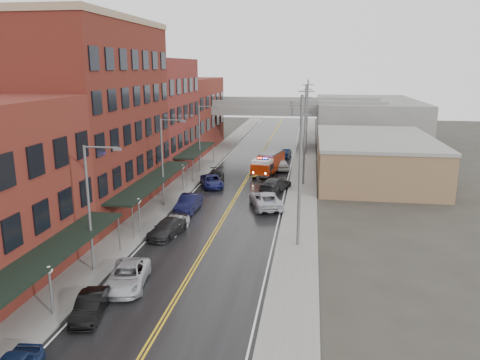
{
  "coord_description": "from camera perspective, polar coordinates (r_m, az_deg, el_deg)",
  "views": [
    {
      "loc": [
        7.95,
        -20.44,
        14.08
      ],
      "look_at": [
        1.09,
        24.32,
        3.0
      ],
      "focal_mm": 35.0,
      "sensor_mm": 36.0,
      "label": 1
    }
  ],
  "objects": [
    {
      "name": "street_lamp_2",
      "position": [
        62.79,
        -4.75,
        5.56
      ],
      "size": [
        2.64,
        0.22,
        9.0
      ],
      "color": "#59595B",
      "rests_on": "ground"
    },
    {
      "name": "parked_car_left_2",
      "position": [
        32.05,
        -13.55,
        -11.3
      ],
      "size": [
        3.26,
        5.52,
        1.44
      ],
      "primitive_type": "imported",
      "rotation": [
        0.0,
        0.0,
        0.18
      ],
      "color": "#AEB1B7",
      "rests_on": "ground"
    },
    {
      "name": "globe_lamp_2",
      "position": [
        53.75,
        -6.99,
        1.0
      ],
      "size": [
        0.44,
        0.44,
        3.12
      ],
      "color": "#59595B",
      "rests_on": "ground"
    },
    {
      "name": "parked_car_left_3",
      "position": [
        40.31,
        -8.87,
        -5.82
      ],
      "size": [
        2.81,
        5.05,
        1.39
      ],
      "primitive_type": "imported",
      "rotation": [
        0.0,
        0.0,
        -0.19
      ],
      "color": "black",
      "rests_on": "ground"
    },
    {
      "name": "parked_car_left_1",
      "position": [
        29.1,
        -17.8,
        -14.42
      ],
      "size": [
        2.12,
        4.22,
        1.33
      ],
      "primitive_type": "imported",
      "rotation": [
        0.0,
        0.0,
        0.18
      ],
      "color": "black",
      "rests_on": "ground"
    },
    {
      "name": "brick_building_c",
      "position": [
        64.88,
        -10.55,
        7.7
      ],
      "size": [
        9.0,
        15.0,
        15.0
      ],
      "primitive_type": "cube",
      "color": "maroon",
      "rests_on": "ground"
    },
    {
      "name": "sidewalk_right",
      "position": [
        52.35,
        7.69,
        -1.89
      ],
      "size": [
        3.0,
        160.0,
        0.15
      ],
      "primitive_type": "cube",
      "color": "slate",
      "rests_on": "ground"
    },
    {
      "name": "parked_car_left_7",
      "position": [
        58.29,
        -2.95,
        0.46
      ],
      "size": [
        2.66,
        5.04,
        1.39
      ],
      "primitive_type": "imported",
      "rotation": [
        0.0,
        0.0,
        0.15
      ],
      "color": "black",
      "rests_on": "ground"
    },
    {
      "name": "parked_car_right_3",
      "position": [
        73.96,
        5.5,
        3.29
      ],
      "size": [
        1.92,
        4.61,
        1.48
      ],
      "primitive_type": "imported",
      "rotation": [
        0.0,
        0.0,
        3.06
      ],
      "color": "black",
      "rests_on": "ground"
    },
    {
      "name": "right_far_block",
      "position": [
        91.56,
        15.08,
        6.96
      ],
      "size": [
        18.0,
        30.0,
        8.0
      ],
      "primitive_type": "cube",
      "color": "slate",
      "rests_on": "ground"
    },
    {
      "name": "road",
      "position": [
        52.97,
        -0.23,
        -1.66
      ],
      "size": [
        11.0,
        160.0,
        0.02
      ],
      "primitive_type": "cube",
      "color": "black",
      "rests_on": "ground"
    },
    {
      "name": "parked_car_right_2",
      "position": [
        65.06,
        4.84,
        1.94
      ],
      "size": [
        3.4,
        5.19,
        1.64
      ],
      "primitive_type": "imported",
      "rotation": [
        0.0,
        0.0,
        3.47
      ],
      "color": "#BCBCBC",
      "rests_on": "ground"
    },
    {
      "name": "awning_2",
      "position": [
        63.84,
        -5.43,
        3.68
      ],
      "size": [
        2.6,
        13.0,
        3.09
      ],
      "color": "black",
      "rests_on": "ground"
    },
    {
      "name": "ground",
      "position": [
        26.06,
        -11.16,
        -19.24
      ],
      "size": [
        220.0,
        220.0,
        0.0
      ],
      "primitive_type": "plane",
      "color": "#2D2B26",
      "rests_on": "ground"
    },
    {
      "name": "utility_pole_1",
      "position": [
        55.99,
        7.9,
        5.64
      ],
      "size": [
        1.8,
        0.24,
        12.0
      ],
      "color": "#59595B",
      "rests_on": "ground"
    },
    {
      "name": "brick_building_far",
      "position": [
        81.67,
        -6.47,
        7.98
      ],
      "size": [
        9.0,
        20.0,
        12.0
      ],
      "primitive_type": "cube",
      "color": "maroon",
      "rests_on": "ground"
    },
    {
      "name": "utility_pole_0",
      "position": [
        36.29,
        7.33,
        1.27
      ],
      "size": [
        1.8,
        0.24,
        12.0
      ],
      "color": "#59595B",
      "rests_on": "ground"
    },
    {
      "name": "awning_0",
      "position": [
        30.97,
        -22.16,
        -8.31
      ],
      "size": [
        2.6,
        16.0,
        3.09
      ],
      "color": "black",
      "rests_on": "ground"
    },
    {
      "name": "street_lamp_1",
      "position": [
        47.59,
        -9.2,
        2.8
      ],
      "size": [
        2.64,
        0.22,
        9.0
      ],
      "color": "#59595B",
      "rests_on": "ground"
    },
    {
      "name": "brick_building_b",
      "position": [
        48.63,
        -17.39,
        7.13
      ],
      "size": [
        9.0,
        20.0,
        18.0
      ],
      "primitive_type": "cube",
      "color": "#591817",
      "rests_on": "ground"
    },
    {
      "name": "fire_truck",
      "position": [
        62.48,
        3.47,
        2.12
      ],
      "size": [
        4.29,
        7.99,
        2.79
      ],
      "rotation": [
        0.0,
        0.0,
        -0.21
      ],
      "color": "#BA2A08",
      "rests_on": "ground"
    },
    {
      "name": "tan_building",
      "position": [
        62.07,
        16.02,
        2.46
      ],
      "size": [
        14.0,
        22.0,
        5.0
      ],
      "primitive_type": "cube",
      "color": "#8E6B4C",
      "rests_on": "ground"
    },
    {
      "name": "parked_car_right_1",
      "position": [
        54.15,
        4.36,
        -0.5
      ],
      "size": [
        3.89,
        5.86,
        1.58
      ],
      "primitive_type": "imported",
      "rotation": [
        0.0,
        0.0,
        2.8
      ],
      "color": "#262628",
      "rests_on": "ground"
    },
    {
      "name": "parked_car_right_0",
      "position": [
        47.68,
        3.14,
        -2.41
      ],
      "size": [
        4.28,
        6.49,
        1.66
      ],
      "primitive_type": "imported",
      "rotation": [
        0.0,
        0.0,
        3.42
      ],
      "color": "#B2B4BB",
      "rests_on": "ground"
    },
    {
      "name": "sidewalk_left",
      "position": [
        54.53,
        -7.83,
        -1.27
      ],
      "size": [
        3.0,
        160.0,
        0.15
      ],
      "primitive_type": "cube",
      "color": "slate",
      "rests_on": "ground"
    },
    {
      "name": "awning_1",
      "position": [
        47.42,
        -10.55,
        -0.01
      ],
      "size": [
        2.6,
        18.0,
        3.09
      ],
      "color": "black",
      "rests_on": "ground"
    },
    {
      "name": "curb_left",
      "position": [
        54.09,
        -6.16,
        -1.34
      ],
      "size": [
        0.3,
        160.0,
        0.15
      ],
      "primitive_type": "cube",
      "color": "gray",
      "rests_on": "ground"
    },
    {
      "name": "parked_car_left_6",
      "position": [
        55.88,
        -3.47,
        -0.13
      ],
      "size": [
        3.89,
        5.5,
        1.39
      ],
      "primitive_type": "imported",
      "rotation": [
        0.0,
        0.0,
        0.35
      ],
      "color": "#151951",
      "rests_on": "ground"
    },
    {
      "name": "globe_lamp_1",
      "position": [
        40.9,
        -12.25,
        -3.3
      ],
      "size": [
        0.44,
        0.44,
        3.12
      ],
      "color": "#59595B",
      "rests_on": "ground"
    },
    {
      "name": "utility_pole_2",
      "position": [
        75.85,
        8.18,
        7.73
      ],
      "size": [
        1.8,
        0.24,
        12.0
      ],
      "color": "#59595B",
      "rests_on": "ground"
    },
    {
      "name": "parked_car_left_4",
      "position": [
        41.23,
        -8.09,
        -5.34
      ],
      "size": [
        2.27,
        4.27,
        1.38
      ],
      "primitive_type": "imported",
      "rotation": [
        0.0,
        0.0,
        -0.16
      ],
      "color": "silver",
      "rests_on": "ground"
    },
    {
      "name": "parked_car_left_5",
      "position": [
        46.74,
        -6.27,
        -2.83
      ],
      "size": [
        1.86,
        4.98,
        1.63
      ],
      "primitive_type": "imported",
      "rotation": [
        0.0,
        0.0,
        -0.03
      ],
      "color": "black",
      "rests_on": "ground"
    },
    {
      "name": "street_lamp_0",
      "position": [
        33.14,
        -17.62,
        -2.48
      ],
      "size": [
        2.64,
        0.22,
        9.0
      ],
      "color": "#59595B",
      "rests_on": "ground"
    },
    {
      "name": "globe_lamp_0",
      "position": [
        29.12,
        -22.18,
        -11.17
      ],
      "size": [
        0.44,
        0.44,
        3.12
      ],
      "color": "#59595B",
      "rests_on": "ground"
    },
    {
      "name": "overpass",
      "position": [
        83.22,
        3.23,
        8.14
      ],
      "size": [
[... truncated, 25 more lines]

